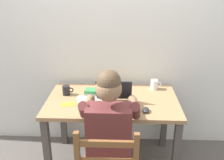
% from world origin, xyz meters
% --- Properties ---
extents(back_wall, '(6.00, 0.04, 2.60)m').
position_xyz_m(back_wall, '(0.00, 0.46, 1.30)').
color(back_wall, silver).
rests_on(back_wall, ground).
extents(desk, '(1.25, 0.75, 0.74)m').
position_xyz_m(desk, '(0.00, 0.00, 0.64)').
color(desk, '#9E7A51').
rests_on(desk, ground).
extents(seated_person, '(0.50, 0.60, 1.24)m').
position_xyz_m(seated_person, '(-0.01, -0.45, 0.68)').
color(seated_person, brown).
rests_on(seated_person, ground).
extents(laptop, '(0.33, 0.32, 0.22)m').
position_xyz_m(laptop, '(0.02, -0.14, 0.79)').
color(laptop, '#232328').
rests_on(laptop, desk).
extents(computer_mouse, '(0.06, 0.10, 0.03)m').
position_xyz_m(computer_mouse, '(0.30, -0.23, 0.76)').
color(computer_mouse, '#232328').
rests_on(computer_mouse, desk).
extents(coffee_mug_white, '(0.11, 0.07, 0.10)m').
position_xyz_m(coffee_mug_white, '(0.43, 0.26, 0.79)').
color(coffee_mug_white, white).
rests_on(coffee_mug_white, desk).
extents(coffee_mug_dark, '(0.11, 0.07, 0.09)m').
position_xyz_m(coffee_mug_dark, '(-0.46, 0.09, 0.79)').
color(coffee_mug_dark, black).
rests_on(coffee_mug_dark, desk).
extents(book_stack_main, '(0.18, 0.15, 0.06)m').
position_xyz_m(book_stack_main, '(-0.19, 0.10, 0.77)').
color(book_stack_main, gray).
rests_on(book_stack_main, desk).
extents(paper_pile_near_laptop, '(0.25, 0.21, 0.01)m').
position_xyz_m(paper_pile_near_laptop, '(-0.22, 0.00, 0.74)').
color(paper_pile_near_laptop, white).
rests_on(paper_pile_near_laptop, desk).
extents(landscape_photo_print, '(0.15, 0.13, 0.00)m').
position_xyz_m(landscape_photo_print, '(-0.41, -0.12, 0.74)').
color(landscape_photo_print, gold).
rests_on(landscape_photo_print, desk).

